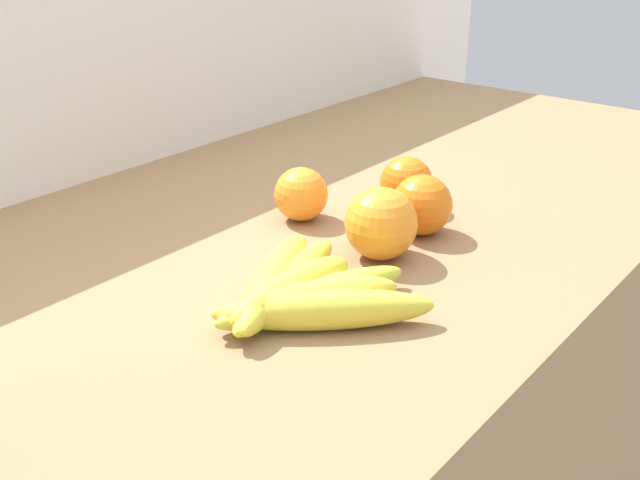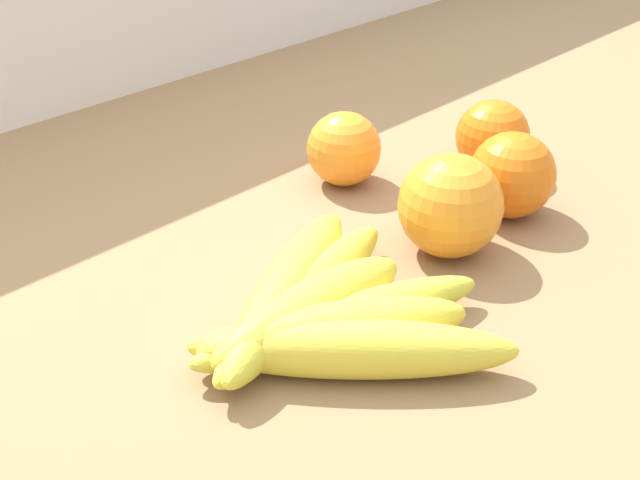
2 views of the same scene
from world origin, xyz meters
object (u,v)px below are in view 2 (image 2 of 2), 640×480
orange_far_right (344,149)px  orange_right (450,206)px  banana_bunch (321,316)px  orange_back_right (512,175)px  orange_back_left (492,137)px

orange_far_right → orange_right: orange_right is taller
banana_bunch → orange_far_right: 0.23m
orange_back_right → orange_back_left: bearing=45.6°
orange_right → orange_far_right: bearing=78.7°
banana_bunch → orange_back_right: orange_back_right is taller
orange_far_right → orange_right: (-0.03, -0.14, 0.01)m
banana_bunch → orange_back_right: (0.24, 0.01, 0.02)m
orange_back_right → banana_bunch: bearing=-177.7°
orange_right → orange_back_right: bearing=0.4°
orange_back_left → orange_back_right: 0.08m
orange_right → orange_back_right: 0.09m
orange_far_right → banana_bunch: bearing=-140.1°
orange_right → orange_back_right: size_ratio=1.12×
orange_far_right → orange_back_right: (0.06, -0.14, 0.00)m
banana_bunch → orange_back_left: orange_back_left is taller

